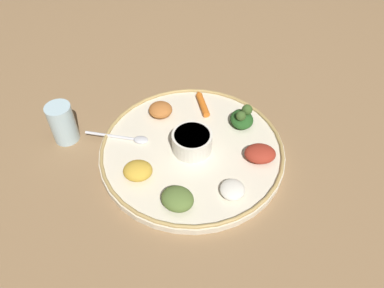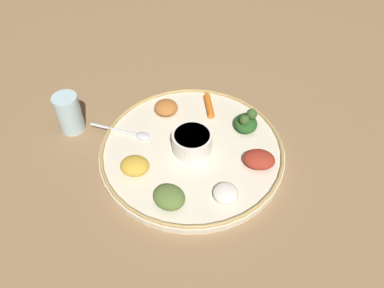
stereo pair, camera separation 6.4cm
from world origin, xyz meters
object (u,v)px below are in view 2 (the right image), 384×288
object	(u,v)px
greens_pile	(246,122)
drinking_glass	(70,115)
center_bowl	(192,141)
carrot_near_spoon	(209,104)
spoon	(130,133)

from	to	relation	value
greens_pile	drinking_glass	size ratio (longest dim) A/B	0.85
center_bowl	carrot_near_spoon	xyz separation A→B (m)	(0.14, 0.05, -0.02)
spoon	center_bowl	bearing A→B (deg)	-69.40
carrot_near_spoon	drinking_glass	distance (m)	0.34
center_bowl	drinking_glass	size ratio (longest dim) A/B	0.91
spoon	drinking_glass	world-z (taller)	drinking_glass
center_bowl	drinking_glass	world-z (taller)	drinking_glass
drinking_glass	spoon	bearing A→B (deg)	-66.16
spoon	carrot_near_spoon	world-z (taller)	carrot_near_spoon
center_bowl	greens_pile	size ratio (longest dim) A/B	1.08
center_bowl	carrot_near_spoon	distance (m)	0.15
center_bowl	spoon	world-z (taller)	center_bowl
carrot_near_spoon	drinking_glass	xyz separation A→B (m)	(-0.25, 0.22, 0.02)
drinking_glass	carrot_near_spoon	bearing A→B (deg)	-41.62
drinking_glass	center_bowl	bearing A→B (deg)	-67.80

